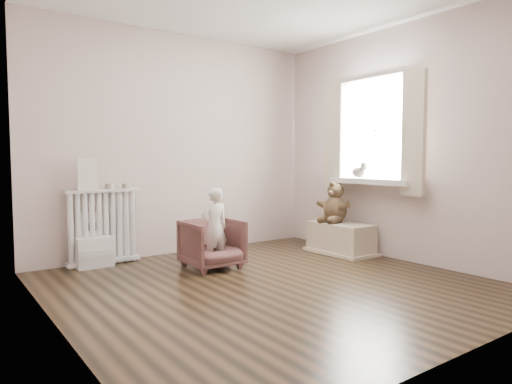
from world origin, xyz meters
TOP-DOWN VIEW (x-y plane):
  - floor at (0.00, 0.00)m, footprint 3.60×3.60m
  - back_wall at (0.00, 1.80)m, footprint 3.60×0.02m
  - front_wall at (0.00, -1.80)m, footprint 3.60×0.02m
  - left_wall at (-1.80, 0.00)m, footprint 0.02×3.60m
  - right_wall at (1.80, 0.00)m, footprint 0.02×3.60m
  - window at (1.76, 0.30)m, footprint 0.03×0.90m
  - window_sill at (1.67, 0.30)m, footprint 0.22×1.10m
  - curtain_left at (1.65, -0.27)m, footprint 0.06×0.26m
  - curtain_right at (1.65, 0.87)m, footprint 0.06×0.26m
  - radiator at (-0.97, 1.68)m, footprint 0.76×0.14m
  - paper_doll at (-1.12, 1.68)m, footprint 0.20×0.02m
  - tin_a at (-0.89, 1.68)m, footprint 0.10×0.10m
  - tin_b at (-0.71, 1.68)m, footprint 0.09×0.09m
  - toy_vanity at (-1.08, 1.65)m, footprint 0.36×0.26m
  - armchair at (-0.11, 0.86)m, footprint 0.55×0.56m
  - child at (-0.11, 0.81)m, footprint 0.30×0.20m
  - toy_bench at (1.52, 0.62)m, footprint 0.41×0.77m
  - teddy_bear at (1.53, 0.72)m, footprint 0.43×0.36m
  - plush_cat at (1.66, 0.47)m, footprint 0.16×0.24m

SIDE VIEW (x-z plane):
  - floor at x=0.00m, z-range -0.01..0.01m
  - toy_bench at x=1.52m, z-range 0.02..0.38m
  - armchair at x=-0.11m, z-range 0.00..0.51m
  - toy_vanity at x=-1.08m, z-range -0.01..0.56m
  - radiator at x=-0.97m, z-range -0.01..0.79m
  - child at x=-0.11m, z-range 0.02..0.83m
  - teddy_bear at x=1.53m, z-range 0.43..0.91m
  - tin_b at x=-0.71m, z-range 0.81..0.86m
  - tin_a at x=-0.89m, z-range 0.81..0.86m
  - window_sill at x=1.67m, z-range 0.84..0.90m
  - paper_doll at x=-1.12m, z-range 0.81..1.13m
  - plush_cat at x=1.66m, z-range 0.90..1.10m
  - back_wall at x=0.00m, z-range 0.00..2.60m
  - front_wall at x=0.00m, z-range 0.00..2.60m
  - left_wall at x=-1.80m, z-range 0.00..2.60m
  - right_wall at x=1.80m, z-range 0.00..2.60m
  - curtain_left at x=1.65m, z-range 0.74..2.04m
  - curtain_right at x=1.65m, z-range 0.74..2.04m
  - window at x=1.76m, z-range 0.90..2.00m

